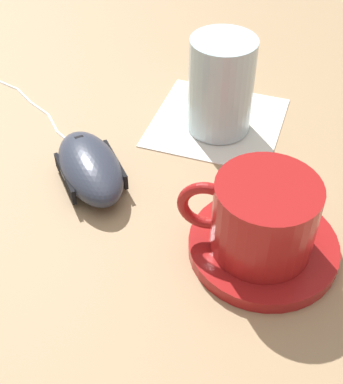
{
  "coord_description": "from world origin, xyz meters",
  "views": [
    {
      "loc": [
        -0.43,
        -0.05,
        0.38
      ],
      "look_at": [
        -0.06,
        -0.02,
        0.03
      ],
      "focal_mm": 50.0,
      "sensor_mm": 36.0,
      "label": 1
    }
  ],
  "objects_px": {
    "drinking_glass": "(221,86)",
    "saucer": "(263,246)",
    "coffee_cup": "(262,217)",
    "computer_mouse": "(90,167)"
  },
  "relations": [
    {
      "from": "computer_mouse",
      "to": "coffee_cup",
      "type": "bearing_deg",
      "value": -116.85
    },
    {
      "from": "drinking_glass",
      "to": "saucer",
      "type": "bearing_deg",
      "value": -166.74
    },
    {
      "from": "saucer",
      "to": "coffee_cup",
      "type": "bearing_deg",
      "value": 119.05
    },
    {
      "from": "drinking_glass",
      "to": "computer_mouse",
      "type": "bearing_deg",
      "value": 128.77
    },
    {
      "from": "coffee_cup",
      "to": "computer_mouse",
      "type": "height_order",
      "value": "coffee_cup"
    },
    {
      "from": "saucer",
      "to": "coffee_cup",
      "type": "height_order",
      "value": "coffee_cup"
    },
    {
      "from": "saucer",
      "to": "coffee_cup",
      "type": "xyz_separation_m",
      "value": [
        -0.0,
        0.01,
        0.04
      ]
    },
    {
      "from": "coffee_cup",
      "to": "drinking_glass",
      "type": "bearing_deg",
      "value": 11.31
    },
    {
      "from": "saucer",
      "to": "drinking_glass",
      "type": "height_order",
      "value": "drinking_glass"
    },
    {
      "from": "saucer",
      "to": "coffee_cup",
      "type": "relative_size",
      "value": 1.12
    }
  ]
}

